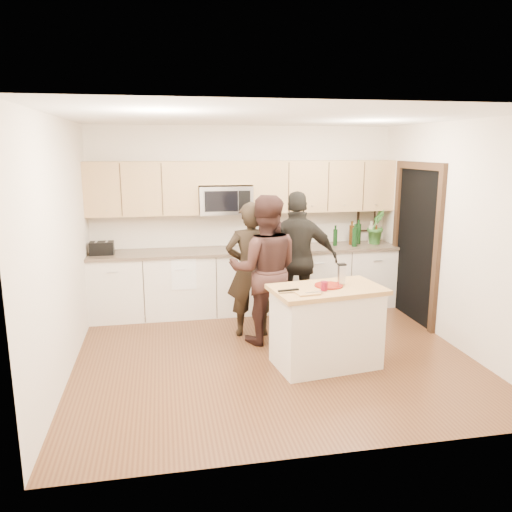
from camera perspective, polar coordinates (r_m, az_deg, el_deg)
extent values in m
plane|color=brown|center=(5.99, 1.89, -11.19)|extent=(4.50, 4.50, 0.00)
cube|color=beige|center=(7.53, -1.37, 4.36)|extent=(4.50, 0.02, 2.70)
cube|color=beige|center=(3.72, 8.78, -3.95)|extent=(4.50, 0.02, 2.70)
cube|color=beige|center=(5.55, -21.30, 0.72)|extent=(0.02, 4.00, 2.70)
cube|color=beige|center=(6.46, 21.85, 2.19)|extent=(0.02, 4.00, 2.70)
cube|color=white|center=(5.51, 2.09, 15.57)|extent=(4.50, 4.00, 0.02)
cube|color=silver|center=(7.41, -0.94, -2.87)|extent=(4.50, 0.62, 0.90)
cube|color=brown|center=(7.29, -0.94, 0.67)|extent=(4.50, 0.66, 0.04)
cube|color=tan|center=(7.22, -12.90, 7.52)|extent=(1.55, 0.33, 0.75)
cube|color=tan|center=(7.60, 7.61, 7.93)|extent=(2.17, 0.33, 0.75)
cube|color=tan|center=(7.26, -3.63, 9.48)|extent=(0.78, 0.33, 0.33)
cube|color=silver|center=(7.25, -3.55, 6.43)|extent=(0.76, 0.40, 0.40)
cube|color=black|center=(7.04, -3.99, 6.25)|extent=(0.47, 0.01, 0.29)
cube|color=black|center=(7.09, -1.32, 6.32)|extent=(0.17, 0.01, 0.29)
cube|color=black|center=(7.27, 17.82, 1.10)|extent=(0.02, 1.05, 2.10)
cube|color=#301F12|center=(6.77, 19.98, 0.16)|extent=(0.06, 0.10, 2.10)
cube|color=#301F12|center=(7.76, 15.70, 1.90)|extent=(0.06, 0.10, 2.10)
cube|color=#301F12|center=(7.14, 18.27, 9.78)|extent=(0.06, 1.25, 0.10)
cube|color=black|center=(8.07, 12.48, 4.10)|extent=(0.30, 0.03, 0.38)
cube|color=tan|center=(8.06, 12.52, 4.09)|extent=(0.24, 0.00, 0.32)
cube|color=white|center=(6.94, -8.25, -1.90)|extent=(0.34, 0.01, 0.48)
cube|color=white|center=(7.18, -8.42, 0.49)|extent=(0.34, 0.60, 0.01)
cube|color=silver|center=(5.62, 8.01, -8.22)|extent=(1.18, 0.79, 0.85)
cube|color=tan|center=(5.48, 8.15, -3.81)|extent=(1.29, 0.86, 0.05)
cylinder|color=maroon|center=(5.52, 8.30, -3.35)|extent=(0.31, 0.31, 0.02)
cube|color=silver|center=(5.56, 9.75, -2.09)|extent=(0.07, 0.06, 0.21)
cube|color=black|center=(5.53, 9.80, -0.95)|extent=(0.09, 0.07, 0.02)
cylinder|color=maroon|center=(5.33, 7.80, -3.42)|extent=(0.07, 0.07, 0.10)
cube|color=tan|center=(5.21, 5.90, -4.23)|extent=(0.26, 0.21, 0.02)
cube|color=black|center=(5.23, 3.73, -3.92)|extent=(0.23, 0.06, 0.02)
cube|color=silver|center=(5.20, 6.66, -4.12)|extent=(0.19, 0.05, 0.01)
cube|color=black|center=(7.21, -17.21, 0.87)|extent=(0.32, 0.21, 0.18)
cube|color=silver|center=(7.20, -17.81, 1.55)|extent=(0.03, 0.15, 0.00)
cube|color=silver|center=(7.18, -16.70, 1.60)|extent=(0.03, 0.15, 0.00)
cylinder|color=black|center=(7.59, 9.05, 2.32)|extent=(0.06, 0.06, 0.31)
cylinder|color=#3B220A|center=(7.73, 10.91, 2.62)|extent=(0.08, 0.08, 0.36)
cylinder|color=#9E9F7D|center=(7.73, 11.07, 2.55)|extent=(0.07, 0.07, 0.34)
cylinder|color=black|center=(7.80, 11.62, 2.72)|extent=(0.08, 0.08, 0.37)
cylinder|color=#3B220A|center=(7.82, 13.56, 2.38)|extent=(0.06, 0.06, 0.30)
cylinder|color=#9E9F7D|center=(7.87, 13.02, 2.64)|extent=(0.09, 0.09, 0.34)
cylinder|color=black|center=(7.58, 11.22, 2.34)|extent=(0.08, 0.08, 0.34)
imported|color=#346B2B|center=(7.86, 13.54, 3.36)|extent=(0.38, 0.39, 0.55)
imported|color=black|center=(6.34, -0.63, -1.57)|extent=(0.66, 0.46, 1.73)
imported|color=black|center=(6.11, 1.01, -1.60)|extent=(1.00, 0.84, 1.84)
imported|color=black|center=(6.70, 4.79, -0.43)|extent=(1.13, 0.62, 1.83)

